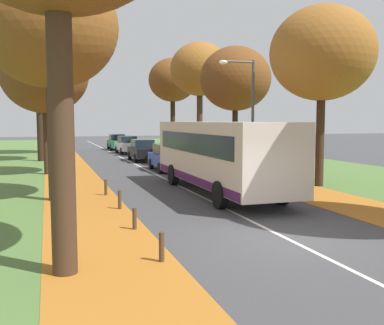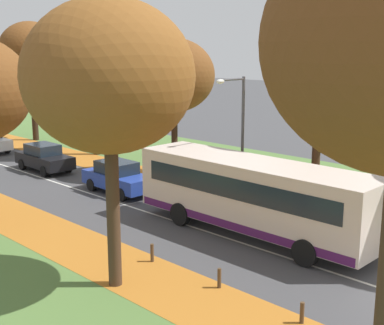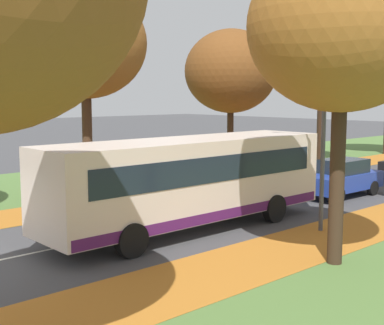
{
  "view_description": "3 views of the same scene",
  "coord_description": "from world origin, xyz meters",
  "px_view_note": "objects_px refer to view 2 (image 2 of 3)",
  "views": [
    {
      "loc": [
        -5.81,
        -9.92,
        3.03
      ],
      "look_at": [
        -0.09,
        7.79,
        1.29
      ],
      "focal_mm": 42.0,
      "sensor_mm": 36.0,
      "label": 1
    },
    {
      "loc": [
        -15.04,
        -4.88,
        7.34
      ],
      "look_at": [
        1.58,
        11.48,
        2.25
      ],
      "focal_mm": 50.0,
      "sensor_mm": 36.0,
      "label": 2
    },
    {
      "loc": [
        13.69,
        -3.95,
        4.38
      ],
      "look_at": [
        -0.82,
        9.32,
        1.9
      ],
      "focal_mm": 50.0,
      "sensor_mm": 36.0,
      "label": 3
    }
  ],
  "objects_px": {
    "bollard_fourth": "(152,253)",
    "bus": "(253,193)",
    "tree_left_near": "(109,77)",
    "tree_right_far": "(93,48)",
    "streetlamp_right": "(238,127)",
    "tree_right_mid": "(174,76)",
    "bollard_second": "(302,313)",
    "tree_right_distant": "(30,50)",
    "tree_right_near": "(320,76)",
    "bollard_third": "(219,278)",
    "car_blue_lead": "(118,177)",
    "car_black_following": "(44,158)"
  },
  "relations": [
    {
      "from": "car_blue_lead",
      "to": "tree_right_distant",
      "type": "bearing_deg",
      "value": 73.59
    },
    {
      "from": "car_blue_lead",
      "to": "car_black_following",
      "type": "distance_m",
      "value": 7.06
    },
    {
      "from": "bollard_second",
      "to": "streetlamp_right",
      "type": "distance_m",
      "value": 11.54
    },
    {
      "from": "tree_left_near",
      "to": "tree_right_mid",
      "type": "xyz_separation_m",
      "value": [
        11.48,
        9.33,
        -0.75
      ]
    },
    {
      "from": "tree_left_near",
      "to": "tree_right_near",
      "type": "relative_size",
      "value": 1.07
    },
    {
      "from": "bollard_second",
      "to": "streetlamp_right",
      "type": "bearing_deg",
      "value": 49.0
    },
    {
      "from": "tree_right_near",
      "to": "tree_right_distant",
      "type": "height_order",
      "value": "tree_right_distant"
    },
    {
      "from": "bollard_second",
      "to": "car_blue_lead",
      "type": "xyz_separation_m",
      "value": [
        4.69,
        14.06,
        0.5
      ]
    },
    {
      "from": "bus",
      "to": "streetlamp_right",
      "type": "bearing_deg",
      "value": 48.66
    },
    {
      "from": "streetlamp_right",
      "to": "tree_right_mid",
      "type": "bearing_deg",
      "value": 71.42
    },
    {
      "from": "bollard_third",
      "to": "tree_right_near",
      "type": "bearing_deg",
      "value": 15.46
    },
    {
      "from": "tree_right_near",
      "to": "tree_right_mid",
      "type": "bearing_deg",
      "value": 91.99
    },
    {
      "from": "tree_right_mid",
      "to": "car_black_following",
      "type": "bearing_deg",
      "value": 127.65
    },
    {
      "from": "tree_left_near",
      "to": "tree_right_far",
      "type": "bearing_deg",
      "value": 55.92
    },
    {
      "from": "tree_right_distant",
      "to": "bus",
      "type": "bearing_deg",
      "value": -101.3
    },
    {
      "from": "tree_right_mid",
      "to": "car_black_following",
      "type": "relative_size",
      "value": 1.85
    },
    {
      "from": "bollard_second",
      "to": "tree_right_mid",
      "type": "bearing_deg",
      "value": 57.61
    },
    {
      "from": "bollard_second",
      "to": "tree_right_far",
      "type": "bearing_deg",
      "value": 66.98
    },
    {
      "from": "streetlamp_right",
      "to": "car_blue_lead",
      "type": "bearing_deg",
      "value": 113.77
    },
    {
      "from": "tree_left_near",
      "to": "tree_right_distant",
      "type": "relative_size",
      "value": 0.95
    },
    {
      "from": "tree_right_mid",
      "to": "car_black_following",
      "type": "xyz_separation_m",
      "value": [
        -4.83,
        6.26,
        -4.9
      ]
    },
    {
      "from": "tree_right_far",
      "to": "bollard_second",
      "type": "xyz_separation_m",
      "value": [
        -9.78,
        -23.01,
        -6.87
      ]
    },
    {
      "from": "tree_left_near",
      "to": "bollard_third",
      "type": "bearing_deg",
      "value": -49.86
    },
    {
      "from": "bollard_second",
      "to": "bus",
      "type": "bearing_deg",
      "value": 49.2
    },
    {
      "from": "tree_right_far",
      "to": "bollard_second",
      "type": "distance_m",
      "value": 25.93
    },
    {
      "from": "tree_right_mid",
      "to": "bollard_second",
      "type": "distance_m",
      "value": 18.41
    },
    {
      "from": "tree_right_distant",
      "to": "bollard_third",
      "type": "bearing_deg",
      "value": -108.97
    },
    {
      "from": "tree_right_near",
      "to": "tree_right_distant",
      "type": "xyz_separation_m",
      "value": [
        0.02,
        25.57,
        0.96
      ]
    },
    {
      "from": "tree_right_far",
      "to": "bollard_second",
      "type": "bearing_deg",
      "value": -113.02
    },
    {
      "from": "tree_left_near",
      "to": "streetlamp_right",
      "type": "bearing_deg",
      "value": 16.72
    },
    {
      "from": "tree_right_far",
      "to": "streetlamp_right",
      "type": "bearing_deg",
      "value": -99.85
    },
    {
      "from": "tree_left_near",
      "to": "tree_right_distant",
      "type": "xyz_separation_m",
      "value": [
        11.81,
        25.75,
        0.55
      ]
    },
    {
      "from": "tree_left_near",
      "to": "tree_right_mid",
      "type": "bearing_deg",
      "value": 39.11
    },
    {
      "from": "tree_right_near",
      "to": "streetlamp_right",
      "type": "distance_m",
      "value": 4.3
    },
    {
      "from": "tree_right_near",
      "to": "bollard_fourth",
      "type": "xyz_separation_m",
      "value": [
        -9.79,
        0.35,
        -5.73
      ]
    },
    {
      "from": "tree_left_near",
      "to": "car_black_following",
      "type": "relative_size",
      "value": 2.08
    },
    {
      "from": "car_blue_lead",
      "to": "tree_right_near",
      "type": "bearing_deg",
      "value": -58.84
    },
    {
      "from": "tree_right_far",
      "to": "car_blue_lead",
      "type": "height_order",
      "value": "tree_right_far"
    },
    {
      "from": "bus",
      "to": "car_black_following",
      "type": "relative_size",
      "value": 2.47
    },
    {
      "from": "bollard_fourth",
      "to": "car_black_following",
      "type": "bearing_deg",
      "value": 72.88
    },
    {
      "from": "tree_right_near",
      "to": "bollard_fourth",
      "type": "height_order",
      "value": "tree_right_near"
    },
    {
      "from": "bus",
      "to": "tree_left_near",
      "type": "bearing_deg",
      "value": 177.97
    },
    {
      "from": "tree_right_far",
      "to": "bollard_second",
      "type": "relative_size",
      "value": 15.25
    },
    {
      "from": "tree_right_distant",
      "to": "car_black_following",
      "type": "relative_size",
      "value": 2.19
    },
    {
      "from": "tree_right_far",
      "to": "tree_right_mid",
      "type": "bearing_deg",
      "value": -92.48
    },
    {
      "from": "tree_right_near",
      "to": "streetlamp_right",
      "type": "relative_size",
      "value": 1.37
    },
    {
      "from": "bollard_third",
      "to": "bollard_second",
      "type": "bearing_deg",
      "value": -91.02
    },
    {
      "from": "streetlamp_right",
      "to": "tree_left_near",
      "type": "bearing_deg",
      "value": -163.28
    },
    {
      "from": "bollard_fourth",
      "to": "bus",
      "type": "height_order",
      "value": "bus"
    },
    {
      "from": "bollard_fourth",
      "to": "tree_left_near",
      "type": "bearing_deg",
      "value": -165.0
    }
  ]
}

